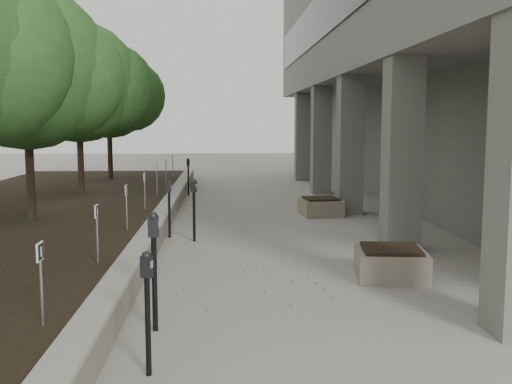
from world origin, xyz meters
name	(u,v)px	position (x,y,z in m)	size (l,w,h in m)	color
ground	(254,373)	(0.00, 0.00, 0.00)	(90.00, 90.00, 0.00)	gray
retaining_wall	(163,217)	(-1.82, 9.00, 0.25)	(0.39, 26.00, 0.50)	gray
planting_bed	(17,221)	(-5.50, 9.00, 0.20)	(7.00, 26.00, 0.40)	black
crabapple_tree_3	(27,103)	(-4.80, 8.00, 3.12)	(4.60, 4.00, 5.44)	#24531F
crabapple_tree_4	(79,108)	(-4.80, 13.00, 3.12)	(4.60, 4.00, 5.44)	#24531F
crabapple_tree_5	(109,111)	(-4.80, 18.00, 3.12)	(4.60, 4.00, 5.44)	#24531F
parking_sign_2	(41,284)	(-2.35, 0.50, 0.88)	(0.04, 0.22, 0.96)	black
parking_sign_3	(97,234)	(-2.35, 3.50, 0.88)	(0.04, 0.22, 0.96)	black
parking_sign_4	(127,207)	(-2.35, 6.50, 0.88)	(0.04, 0.22, 0.96)	black
parking_sign_5	(145,191)	(-2.35, 9.50, 0.88)	(0.04, 0.22, 0.96)	black
parking_sign_6	(157,180)	(-2.35, 12.50, 0.88)	(0.04, 0.22, 0.96)	black
parking_sign_7	(166,172)	(-2.35, 15.50, 0.88)	(0.04, 0.22, 0.96)	black
parking_sign_8	(173,166)	(-2.35, 18.50, 0.88)	(0.04, 0.22, 0.96)	black
parking_meter_1	(154,272)	(-1.20, 1.39, 0.78)	(0.15, 0.11, 1.55)	black
parking_meter_2	(148,314)	(-1.12, 0.02, 0.67)	(0.13, 0.10, 1.35)	black
parking_meter_3	(169,209)	(-1.55, 7.61, 0.67)	(0.13, 0.09, 1.34)	black
parking_meter_4	(194,210)	(-0.96, 7.13, 0.71)	(0.14, 0.10, 1.42)	black
parking_meter_5	(188,177)	(-1.55, 15.55, 0.68)	(0.14, 0.10, 1.37)	black
planter_front	(391,263)	(2.57, 3.76, 0.27)	(1.16, 1.16, 0.54)	gray
planter_back	(321,206)	(2.52, 10.69, 0.26)	(1.11, 1.11, 0.52)	gray
berry_scatter	(234,263)	(-0.10, 5.00, 0.01)	(3.30, 14.10, 0.02)	maroon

